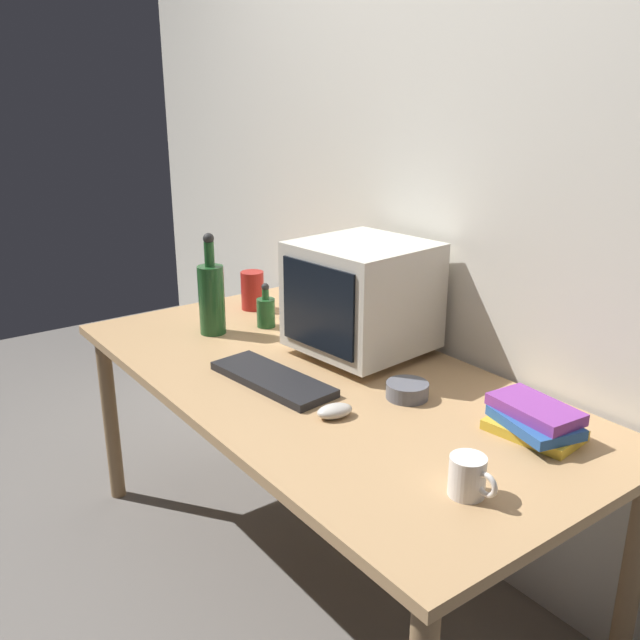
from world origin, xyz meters
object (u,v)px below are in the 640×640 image
Objects in this scene: cd_spindle at (407,390)px; metal_canister at (253,290)px; bottle_short at (266,311)px; crt_monitor at (362,297)px; keyboard at (272,379)px; mug at (468,476)px; bottle_tall at (212,296)px; computer_mouse at (335,411)px; book_stack at (535,420)px.

cd_spindle is 0.80× the size of metal_canister.
bottle_short is at bearing -18.67° from metal_canister.
keyboard is (0.03, -0.36, -0.18)m from crt_monitor.
mug reaches higher than cd_spindle.
bottle_tall reaches higher than keyboard.
bottle_short reaches higher than computer_mouse.
cd_spindle is (0.75, -0.00, -0.04)m from bottle_short.
bottle_tall is 0.31m from metal_canister.
mug is at bearing -28.18° from cd_spindle.
crt_monitor is 0.39m from cd_spindle.
metal_canister is (-0.21, 0.07, 0.02)m from bottle_short.
book_stack is at bearing 104.18° from mug.
bottle_short is at bearing 168.68° from mug.
keyboard is 0.51m from bottle_tall.
bottle_short is 0.75m from cd_spindle.
mug is 1.00× the size of cd_spindle.
bottle_tall is 1.45× the size of book_stack.
cd_spindle is (-0.35, -0.11, -0.02)m from book_stack.
computer_mouse is at bearing -3.96° from bottle_tall.
metal_canister is (-0.63, -0.03, -0.12)m from crt_monitor.
bottle_tall is 1.19m from book_stack.
bottle_tall reaches higher than bottle_short.
computer_mouse is (0.31, -0.35, -0.17)m from crt_monitor.
bottle_tall is 2.20× the size of bottle_short.
mug is at bearing -5.33° from keyboard.
cd_spindle is at bearing 94.40° from computer_mouse.
crt_monitor is at bearing 142.33° from computer_mouse.
computer_mouse is 0.83× the size of cd_spindle.
crt_monitor reaches higher than book_stack.
bottle_tall is 3.00× the size of mug.
crt_monitor is at bearing 161.77° from cd_spindle.
bottle_tall is 0.21m from bottle_short.
cd_spindle is (0.31, 0.25, 0.01)m from keyboard.
crt_monitor reaches higher than bottle_tall.
crt_monitor is 2.57× the size of bottle_short.
computer_mouse is at bearing -18.45° from bottle_short.
bottle_tall is 2.40× the size of metal_canister.
crt_monitor is at bearing 179.48° from book_stack.
book_stack is at bearing -0.52° from crt_monitor.
bottle_tall is at bearing -58.66° from metal_canister.
metal_canister is (-0.96, 0.08, 0.05)m from cd_spindle.
crt_monitor reaches higher than metal_canister.
cd_spindle is 0.97m from metal_canister.
bottle_short is (0.05, 0.19, -0.08)m from bottle_tall.
bottle_short reaches higher than mug.
computer_mouse is 0.99m from metal_canister.
mug reaches higher than book_stack.
book_stack is 0.36m from cd_spindle.
bottle_tall reaches higher than computer_mouse.
bottle_short is 1.36× the size of mug.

